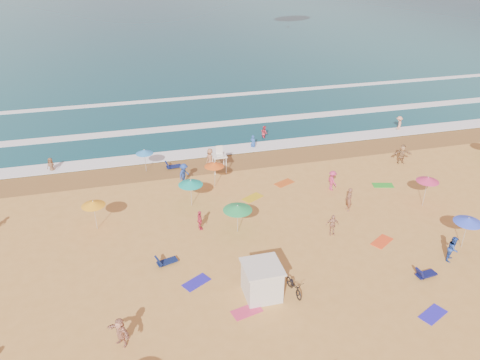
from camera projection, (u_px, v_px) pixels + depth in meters
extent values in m
plane|color=gold|center=(252.00, 239.00, 32.54)|extent=(220.00, 220.00, 0.00)
cube|color=#0C4756|center=(149.00, 29.00, 104.41)|extent=(220.00, 140.00, 0.18)
plane|color=olive|center=(215.00, 163.00, 43.23)|extent=(220.00, 220.00, 0.00)
cube|color=white|center=(210.00, 152.00, 45.33)|extent=(200.00, 2.20, 0.05)
cube|color=white|center=(198.00, 126.00, 51.32)|extent=(200.00, 1.60, 0.05)
cube|color=white|center=(184.00, 99.00, 59.87)|extent=(200.00, 1.20, 0.05)
cube|color=silver|center=(262.00, 281.00, 27.08)|extent=(2.00, 2.00, 2.00)
cube|color=silver|center=(262.00, 267.00, 26.58)|extent=(2.20, 2.20, 0.12)
imported|color=black|center=(294.00, 286.00, 27.48)|extent=(0.88, 1.97, 1.00)
cone|color=#3089D9|center=(144.00, 152.00, 40.93)|extent=(1.54, 1.54, 0.35)
cone|color=#FCA41A|center=(93.00, 203.00, 32.71)|extent=(1.67, 1.67, 0.35)
cone|color=#D93065|center=(428.00, 179.00, 35.48)|extent=(1.70, 1.70, 0.35)
cone|color=#3652F5|center=(468.00, 220.00, 30.71)|extent=(1.83, 1.83, 0.35)
cone|color=#E65918|center=(214.00, 164.00, 38.34)|extent=(1.64, 1.64, 0.35)
cone|color=green|center=(238.00, 208.00, 32.44)|extent=(2.05, 2.05, 0.35)
cone|color=#14A591|center=(191.00, 183.00, 35.67)|extent=(1.88, 1.88, 0.35)
cube|color=#0E1B49|center=(167.00, 262.00, 30.04)|extent=(1.40, 0.89, 0.34)
cube|color=#0F134E|center=(426.00, 274.00, 28.92)|extent=(1.36, 0.72, 0.34)
cube|color=#0F184D|center=(174.00, 166.00, 42.30)|extent=(1.35, 0.68, 0.34)
cube|color=#281DBA|center=(196.00, 282.00, 28.49)|extent=(1.90, 1.59, 0.03)
cube|color=gold|center=(253.00, 198.00, 37.60)|extent=(1.90, 1.59, 0.03)
cube|color=#D83260|center=(247.00, 311.00, 26.31)|extent=(1.85, 1.23, 0.03)
cube|color=#D4571A|center=(284.00, 183.00, 39.82)|extent=(1.90, 1.49, 0.03)
cube|color=#2B21CF|center=(433.00, 314.00, 26.09)|extent=(1.90, 1.49, 0.03)
cube|color=green|center=(383.00, 185.00, 39.46)|extent=(1.86, 1.27, 0.03)
cube|color=#FF491C|center=(382.00, 241.00, 32.26)|extent=(1.90, 1.62, 0.03)
imported|color=#2450A8|center=(253.00, 143.00, 46.11)|extent=(0.67, 0.69, 1.60)
imported|color=#C53164|center=(332.00, 180.00, 38.41)|extent=(0.77, 1.18, 1.72)
imported|color=#D9364A|center=(264.00, 133.00, 48.35)|extent=(0.75, 0.88, 1.59)
imported|color=#2344A5|center=(453.00, 249.00, 30.08)|extent=(1.09, 1.06, 1.77)
imported|color=tan|center=(332.00, 225.00, 32.73)|extent=(0.97, 0.54, 1.57)
imported|color=brown|center=(51.00, 166.00, 41.58)|extent=(0.89, 0.76, 1.55)
imported|color=#22419F|center=(184.00, 174.00, 39.28)|extent=(1.33, 1.36, 1.87)
imported|color=#D53550|center=(200.00, 220.00, 33.29)|extent=(0.44, 0.91, 1.50)
imported|color=#E49977|center=(399.00, 125.00, 50.16)|extent=(1.29, 1.36, 1.85)
imported|color=tan|center=(120.00, 332.00, 23.84)|extent=(1.41, 1.51, 1.69)
imported|color=brown|center=(349.00, 200.00, 35.51)|extent=(0.49, 0.71, 1.88)
imported|color=#A66E4C|center=(210.00, 158.00, 42.06)|extent=(1.07, 1.05, 1.85)
imported|color=#A2764A|center=(402.00, 154.00, 42.86)|extent=(1.79, 0.87, 1.85)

